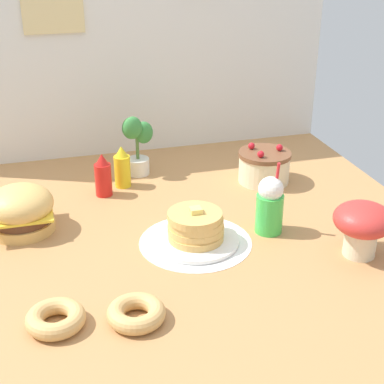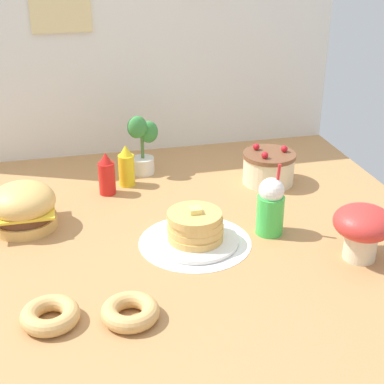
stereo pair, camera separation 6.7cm
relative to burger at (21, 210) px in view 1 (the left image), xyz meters
The scene contains 13 objects.
ground_plane 57.11cm from the burger, 23.97° to the right, with size 192.49×183.27×2.00cm, color #B27F4C.
back_wall 96.95cm from the burger, 52.96° to the left, with size 192.49×4.20×107.22cm.
doily_mat 63.92cm from the burger, 23.83° to the right, with size 39.56×39.56×0.40cm, color white.
burger is the anchor object (origin of this frame).
pancake_stack 63.53cm from the burger, 23.76° to the right, with size 30.57×30.57×13.22cm.
layer_cake 101.87cm from the burger, ahead, with size 22.44×22.44×16.36cm.
ketchup_bottle 38.88cm from the burger, 33.46° to the left, with size 6.83×6.83×17.98cm.
mustard_bottle 49.91cm from the burger, 34.07° to the left, with size 6.83×6.83×17.98cm.
cream_soda_cup 89.29cm from the burger, 16.20° to the right, with size 9.89×9.89×26.98cm.
donut_pink_glaze 59.82cm from the burger, 82.07° to the right, with size 16.72×16.72×5.03cm.
donut_chocolate 69.73cm from the burger, 64.28° to the right, with size 16.72×16.72×5.03cm.
potted_plant 63.66cm from the burger, 38.08° to the left, with size 13.26×10.29×27.42cm.
mushroom_stool 119.09cm from the burger, 23.79° to the right, with size 19.78×19.78×18.88cm.
Camera 1 is at (-41.13, -168.94, 102.37)cm, focal length 53.45 mm.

